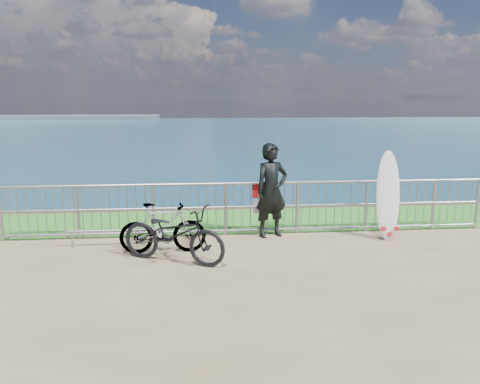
{
  "coord_description": "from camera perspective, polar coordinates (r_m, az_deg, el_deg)",
  "views": [
    {
      "loc": [
        -1.08,
        -7.83,
        2.84
      ],
      "look_at": [
        -0.25,
        1.2,
        1.0
      ],
      "focal_mm": 35.0,
      "sensor_mm": 36.0,
      "label": 1
    }
  ],
  "objects": [
    {
      "name": "grass_strip",
      "position": [
        10.96,
        0.56,
        -3.5
      ],
      "size": [
        120.0,
        120.0,
        0.0
      ],
      "primitive_type": "plane",
      "color": "#287A21",
      "rests_on": "ground"
    },
    {
      "name": "seascape",
      "position": [
        161.22,
        -20.84,
        8.27
      ],
      "size": [
        260.0,
        260.0,
        5.0
      ],
      "color": "brown",
      "rests_on": "ground"
    },
    {
      "name": "surfer",
      "position": [
        9.59,
        3.87,
        0.18
      ],
      "size": [
        0.82,
        0.67,
        1.94
      ],
      "primitive_type": "imported",
      "rotation": [
        0.0,
        0.0,
        0.34
      ],
      "color": "black",
      "rests_on": "ground"
    },
    {
      "name": "bicycle_near",
      "position": [
        8.23,
        -8.11,
        -5.08
      ],
      "size": [
        2.05,
        1.45,
        1.02
      ],
      "primitive_type": "imported",
      "rotation": [
        0.0,
        0.0,
        1.12
      ],
      "color": "black",
      "rests_on": "ground"
    },
    {
      "name": "railing",
      "position": [
        9.76,
        1.35,
        -1.92
      ],
      "size": [
        10.06,
        0.1,
        1.13
      ],
      "color": "gray",
      "rests_on": "ground"
    },
    {
      "name": "bike_rack",
      "position": [
        9.37,
        -15.46,
        -4.77
      ],
      "size": [
        1.67,
        0.05,
        0.35
      ],
      "color": "gray",
      "rests_on": "ground"
    },
    {
      "name": "bicycle_far",
      "position": [
        8.75,
        -9.4,
        -4.37
      ],
      "size": [
        1.59,
        0.48,
        0.95
      ],
      "primitive_type": "imported",
      "rotation": [
        0.0,
        0.0,
        1.59
      ],
      "color": "black",
      "rests_on": "ground"
    },
    {
      "name": "surfboard",
      "position": [
        9.91,
        17.58,
        -0.78
      ],
      "size": [
        0.53,
        0.48,
        1.8
      ],
      "color": "silver",
      "rests_on": "ground"
    }
  ]
}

